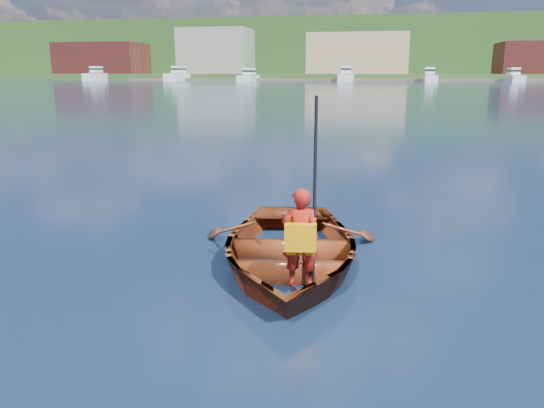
{
  "coord_description": "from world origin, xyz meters",
  "views": [
    {
      "loc": [
        0.12,
        -6.19,
        2.41
      ],
      "look_at": [
        -1.07,
        0.17,
        0.8
      ],
      "focal_mm": 35.0,
      "sensor_mm": 36.0,
      "label": 1
    }
  ],
  "objects_px": {
    "child_paddler": "(301,237)",
    "dock": "(406,80)",
    "rowboat": "(288,249)",
    "marina_yachts": "(341,76)"
  },
  "relations": [
    {
      "from": "dock",
      "to": "marina_yachts",
      "type": "bearing_deg",
      "value": -165.14
    },
    {
      "from": "rowboat",
      "to": "marina_yachts",
      "type": "distance_m",
      "value": 143.38
    },
    {
      "from": "rowboat",
      "to": "child_paddler",
      "type": "height_order",
      "value": "child_paddler"
    },
    {
      "from": "marina_yachts",
      "to": "dock",
      "type": "bearing_deg",
      "value": 14.86
    },
    {
      "from": "rowboat",
      "to": "marina_yachts",
      "type": "height_order",
      "value": "marina_yachts"
    },
    {
      "from": "child_paddler",
      "to": "dock",
      "type": "bearing_deg",
      "value": 86.33
    },
    {
      "from": "child_paddler",
      "to": "marina_yachts",
      "type": "distance_m",
      "value": 144.26
    },
    {
      "from": "child_paddler",
      "to": "marina_yachts",
      "type": "height_order",
      "value": "marina_yachts"
    },
    {
      "from": "dock",
      "to": "marina_yachts",
      "type": "height_order",
      "value": "marina_yachts"
    },
    {
      "from": "rowboat",
      "to": "child_paddler",
      "type": "distance_m",
      "value": 1.01
    }
  ]
}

